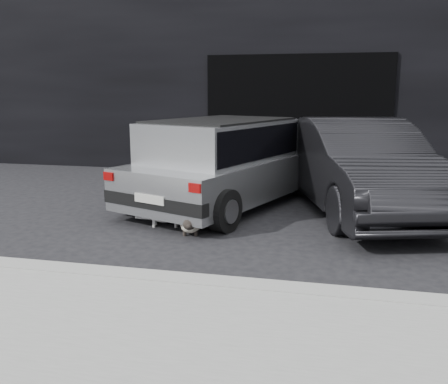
% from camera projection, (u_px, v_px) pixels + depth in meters
% --- Properties ---
extents(ground, '(80.00, 80.00, 0.00)m').
position_uv_depth(ground, '(208.00, 217.00, 7.01)').
color(ground, black).
rests_on(ground, ground).
extents(building_facade, '(34.00, 4.00, 5.00)m').
position_uv_depth(building_facade, '(304.00, 64.00, 12.01)').
color(building_facade, black).
rests_on(building_facade, ground).
extents(garage_opening, '(4.00, 0.10, 2.60)m').
position_uv_depth(garage_opening, '(297.00, 115.00, 10.34)').
color(garage_opening, black).
rests_on(garage_opening, ground).
extents(curb, '(18.00, 0.25, 0.12)m').
position_uv_depth(curb, '(243.00, 289.00, 4.31)').
color(curb, '#979892').
rests_on(curb, ground).
extents(sidewalk, '(18.00, 2.20, 0.11)m').
position_uv_depth(sidewalk, '(212.00, 361.00, 3.16)').
color(sidewalk, '#979892').
rests_on(sidewalk, ground).
extents(silver_hatchback, '(2.92, 4.12, 1.39)m').
position_uv_depth(silver_hatchback, '(224.00, 159.00, 7.56)').
color(silver_hatchback, '#A4A6A8').
rests_on(silver_hatchback, ground).
extents(second_car, '(2.63, 4.54, 1.41)m').
position_uv_depth(second_car, '(358.00, 166.00, 7.22)').
color(second_car, black).
rests_on(second_car, ground).
extents(cat_siamese, '(0.40, 0.82, 0.29)m').
position_uv_depth(cat_siamese, '(191.00, 223.00, 6.16)').
color(cat_siamese, beige).
rests_on(cat_siamese, ground).
extents(cat_white, '(0.74, 0.35, 0.35)m').
position_uv_depth(cat_white, '(168.00, 214.00, 6.49)').
color(cat_white, silver).
rests_on(cat_white, ground).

